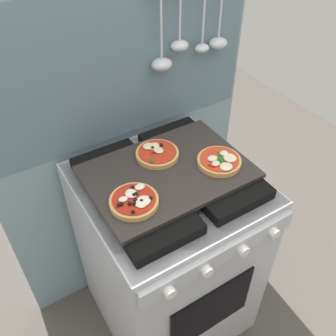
# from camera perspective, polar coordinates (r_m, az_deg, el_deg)

# --- Properties ---
(ground_plane) EXTENTS (4.00, 4.00, 0.00)m
(ground_plane) POSITION_cam_1_polar(r_m,az_deg,el_deg) (1.98, 0.00, -20.51)
(ground_plane) COLOR #4C4742
(kitchen_backsplash) EXTENTS (1.10, 0.09, 1.55)m
(kitchen_backsplash) POSITION_cam_1_polar(r_m,az_deg,el_deg) (1.56, -6.37, 3.17)
(kitchen_backsplash) COLOR #7A939E
(kitchen_backsplash) RESTS_ON ground_plane
(stove) EXTENTS (0.60, 0.64, 0.90)m
(stove) POSITION_cam_1_polar(r_m,az_deg,el_deg) (1.60, 0.03, -12.93)
(stove) COLOR #B7BABF
(stove) RESTS_ON ground_plane
(baking_tray) EXTENTS (0.54, 0.38, 0.02)m
(baking_tray) POSITION_cam_1_polar(r_m,az_deg,el_deg) (1.26, 0.00, -0.62)
(baking_tray) COLOR #2D2826
(baking_tray) RESTS_ON stove
(pizza_left) EXTENTS (0.15, 0.15, 0.03)m
(pizza_left) POSITION_cam_1_polar(r_m,az_deg,el_deg) (1.14, -5.20, -5.03)
(pizza_left) COLOR tan
(pizza_left) RESTS_ON baking_tray
(pizza_right) EXTENTS (0.15, 0.15, 0.03)m
(pizza_right) POSITION_cam_1_polar(r_m,az_deg,el_deg) (1.28, 7.96, 1.09)
(pizza_right) COLOR tan
(pizza_right) RESTS_ON baking_tray
(pizza_center) EXTENTS (0.15, 0.15, 0.03)m
(pizza_center) POSITION_cam_1_polar(r_m,az_deg,el_deg) (1.30, -1.73, 2.34)
(pizza_center) COLOR tan
(pizza_center) RESTS_ON baking_tray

